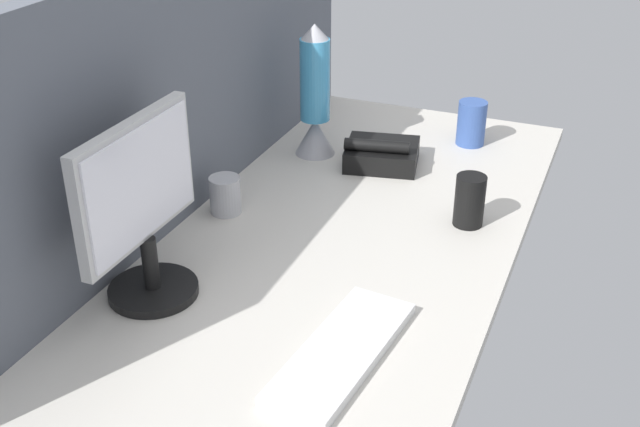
# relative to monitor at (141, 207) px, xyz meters

# --- Properties ---
(ground_plane) EXTENTS (1.80, 0.80, 0.03)m
(ground_plane) POSITION_rel_monitor_xyz_m (0.31, -0.25, -0.21)
(ground_plane) COLOR beige
(cubicle_wall_back) EXTENTS (1.80, 0.05, 0.59)m
(cubicle_wall_back) POSITION_rel_monitor_xyz_m (0.31, 0.12, 0.10)
(cubicle_wall_back) COLOR #565B66
(cubicle_wall_back) RESTS_ON ground_plane
(monitor) EXTENTS (0.35, 0.18, 0.37)m
(monitor) POSITION_rel_monitor_xyz_m (0.00, 0.00, 0.00)
(monitor) COLOR black
(monitor) RESTS_ON ground_plane
(keyboard) EXTENTS (0.38, 0.17, 0.02)m
(keyboard) POSITION_rel_monitor_xyz_m (-0.04, -0.43, -0.19)
(keyboard) COLOR silver
(keyboard) RESTS_ON ground_plane
(mug_steel) EXTENTS (0.07, 0.07, 0.09)m
(mug_steel) POSITION_rel_monitor_xyz_m (0.36, 0.03, -0.15)
(mug_steel) COLOR #B2B2B7
(mug_steel) RESTS_ON ground_plane
(mug_black_travel) EXTENTS (0.07, 0.07, 0.12)m
(mug_black_travel) POSITION_rel_monitor_xyz_m (0.53, -0.52, -0.14)
(mug_black_travel) COLOR black
(mug_black_travel) RESTS_ON ground_plane
(mug_ceramic_blue) EXTENTS (0.12, 0.08, 0.13)m
(mug_ceramic_blue) POSITION_rel_monitor_xyz_m (1.00, -0.42, -0.13)
(mug_ceramic_blue) COLOR #38569E
(mug_ceramic_blue) RESTS_ON ground_plane
(lava_lamp) EXTENTS (0.11, 0.11, 0.36)m
(lava_lamp) POSITION_rel_monitor_xyz_m (0.77, -0.03, -0.04)
(lava_lamp) COLOR #A5A5AD
(lava_lamp) RESTS_ON ground_plane
(desk_phone) EXTENTS (0.21, 0.22, 0.09)m
(desk_phone) POSITION_rel_monitor_xyz_m (0.76, -0.23, -0.17)
(desk_phone) COLOR black
(desk_phone) RESTS_ON ground_plane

